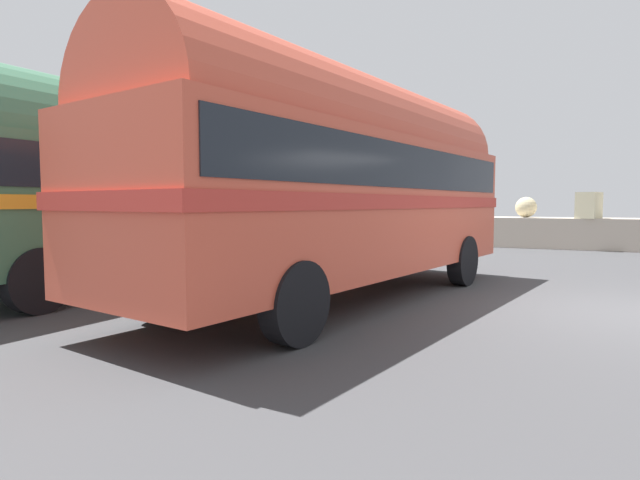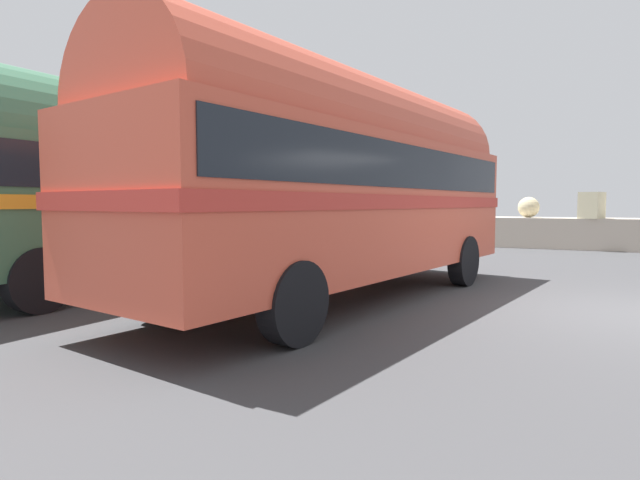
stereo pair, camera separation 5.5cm
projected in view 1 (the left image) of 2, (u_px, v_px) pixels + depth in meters
The scene contains 4 objects.
ground at pixel (640, 315), 7.28m from camera, with size 32.00×26.00×0.02m.
breakwater at pixel (606, 229), 17.68m from camera, with size 31.36×1.96×2.39m.
vintage_coach at pixel (342, 176), 8.31m from camera, with size 3.73×8.85×3.70m.
second_coach at pixel (131, 181), 10.00m from camera, with size 2.90×8.71×3.70m.
Camera 1 is at (-0.83, -8.47, 1.60)m, focal length 28.68 mm.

